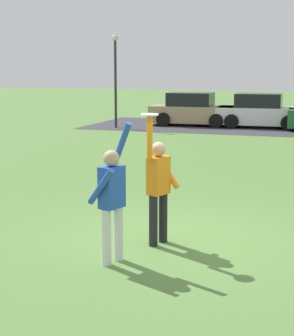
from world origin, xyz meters
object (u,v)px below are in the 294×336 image
object	(u,v)px
person_catcher	(158,184)
parked_car_white	(261,112)
person_defender	(112,197)
parked_car_tan	(193,110)
lamppost_by_lot	(115,72)
frisbee_disc	(150,115)

from	to	relation	value
person_catcher	parked_car_white	world-z (taller)	person_catcher
person_defender	parked_car_tan	bearing A→B (deg)	30.09
person_catcher	parked_car_white	distance (m)	18.36
person_catcher	parked_car_tan	distance (m)	18.68
parked_car_white	person_defender	bearing A→B (deg)	-90.89
person_catcher	person_defender	world-z (taller)	person_catcher
parked_car_white	lamppost_by_lot	distance (m)	7.05
parked_car_tan	frisbee_disc	bearing A→B (deg)	-79.99
lamppost_by_lot	parked_car_white	bearing A→B (deg)	19.52
lamppost_by_lot	person_catcher	bearing A→B (deg)	-66.22
person_defender	person_catcher	bearing A→B (deg)	0.00
person_catcher	frisbee_disc	size ratio (longest dim) A/B	7.74
person_catcher	person_defender	bearing A→B (deg)	-0.00
person_catcher	lamppost_by_lot	world-z (taller)	lamppost_by_lot
person_defender	parked_car_tan	distance (m)	19.62
person_catcher	parked_car_white	xyz separation A→B (m)	(-0.67, 18.35, -0.25)
person_defender	lamppost_by_lot	world-z (taller)	lamppost_by_lot
frisbee_disc	person_defender	bearing A→B (deg)	-109.64
person_catcher	frisbee_disc	bearing A→B (deg)	-0.00
person_defender	frisbee_disc	world-z (taller)	frisbee_disc
parked_car_tan	person_catcher	bearing A→B (deg)	-79.63
parked_car_tan	parked_car_white	xyz separation A→B (m)	(3.26, 0.09, 0.00)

